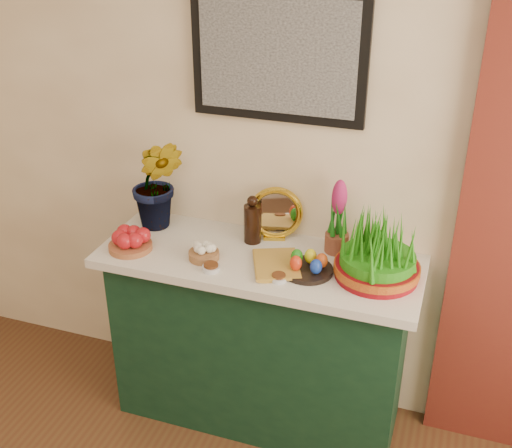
# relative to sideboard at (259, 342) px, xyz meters

# --- Properties ---
(sideboard) EXTENTS (1.30, 0.45, 0.85)m
(sideboard) POSITION_rel_sideboard_xyz_m (0.00, 0.00, 0.00)
(sideboard) COLOR #13351F
(sideboard) RESTS_ON ground
(tablecloth) EXTENTS (1.40, 0.55, 0.04)m
(tablecloth) POSITION_rel_sideboard_xyz_m (0.00, 0.00, 0.45)
(tablecloth) COLOR white
(tablecloth) RESTS_ON sideboard
(hyacinth_green) EXTENTS (0.33, 0.29, 0.58)m
(hyacinth_green) POSITION_rel_sideboard_xyz_m (-0.53, 0.11, 0.76)
(hyacinth_green) COLOR #186815
(hyacinth_green) RESTS_ON tablecloth
(apple_bowl) EXTENTS (0.21, 0.21, 0.10)m
(apple_bowl) POSITION_rel_sideboard_xyz_m (-0.56, -0.13, 0.51)
(apple_bowl) COLOR #9C5733
(apple_bowl) RESTS_ON tablecloth
(garlic_basket) EXTENTS (0.15, 0.15, 0.07)m
(garlic_basket) POSITION_rel_sideboard_xyz_m (-0.22, -0.10, 0.50)
(garlic_basket) COLOR #9B673E
(garlic_basket) RESTS_ON tablecloth
(vinegar_cruet) EXTENTS (0.08, 0.08, 0.22)m
(vinegar_cruet) POSITION_rel_sideboard_xyz_m (-0.07, 0.11, 0.56)
(vinegar_cruet) COLOR black
(vinegar_cruet) RESTS_ON tablecloth
(mirror) EXTENTS (0.25, 0.12, 0.25)m
(mirror) POSITION_rel_sideboard_xyz_m (0.01, 0.18, 0.58)
(mirror) COLOR gold
(mirror) RESTS_ON tablecloth
(book) EXTENTS (0.25, 0.29, 0.03)m
(book) POSITION_rel_sideboard_xyz_m (0.01, -0.10, 0.48)
(book) COLOR #BB8D33
(book) RESTS_ON tablecloth
(spice_dish_left) EXTENTS (0.08, 0.08, 0.03)m
(spice_dish_left) POSITION_rel_sideboard_xyz_m (-0.15, -0.18, 0.48)
(spice_dish_left) COLOR silver
(spice_dish_left) RESTS_ON tablecloth
(spice_dish_right) EXTENTS (0.07, 0.07, 0.03)m
(spice_dish_right) POSITION_rel_sideboard_xyz_m (0.13, -0.16, 0.48)
(spice_dish_right) COLOR silver
(spice_dish_right) RESTS_ON tablecloth
(egg_plate) EXTENTS (0.27, 0.27, 0.09)m
(egg_plate) POSITION_rel_sideboard_xyz_m (0.23, -0.06, 0.50)
(egg_plate) COLOR black
(egg_plate) RESTS_ON tablecloth
(hyacinth_pink) EXTENTS (0.10, 0.10, 0.34)m
(hyacinth_pink) POSITION_rel_sideboard_xyz_m (0.30, 0.15, 0.62)
(hyacinth_pink) COLOR brown
(hyacinth_pink) RESTS_ON tablecloth
(wheatgrass_sabzeh) EXTENTS (0.35, 0.35, 0.29)m
(wheatgrass_sabzeh) POSITION_rel_sideboard_xyz_m (0.50, -0.01, 0.59)
(wheatgrass_sabzeh) COLOR maroon
(wheatgrass_sabzeh) RESTS_ON tablecloth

